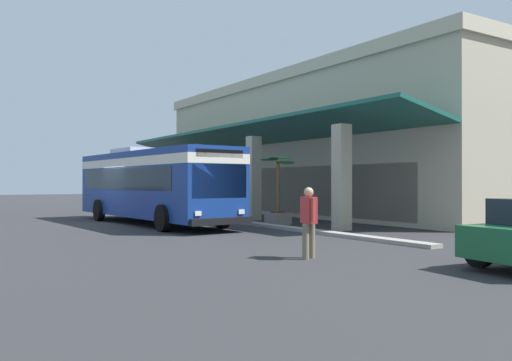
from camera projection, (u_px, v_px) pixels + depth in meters
ground at (266, 217)px, 27.46m from camera, size 120.00×120.00×0.00m
curb_strip at (195, 217)px, 26.87m from camera, size 29.80×0.50×0.12m
plaza_building at (338, 147)px, 32.06m from camera, size 25.13×13.78×7.87m
transit_bus at (152, 181)px, 22.91m from camera, size 11.34×3.25×3.34m
pedestrian at (309, 219)px, 12.46m from camera, size 0.65×0.44×1.69m
potted_palm at (278, 207)px, 22.65m from camera, size 1.91×1.69×2.96m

